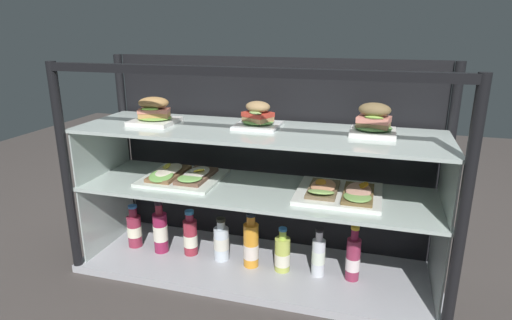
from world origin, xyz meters
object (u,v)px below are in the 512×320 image
Objects in this scene: plated_roll_sandwich_center at (258,117)px; juice_bottle_front_fourth at (135,229)px; plated_roll_sandwich_near_left_corner at (154,113)px; juice_bottle_back_left at (282,254)px; open_sandwich_tray_center at (182,176)px; open_sandwich_tray_far_right at (340,192)px; juice_bottle_tucked_behind at (190,236)px; juice_bottle_front_right_end at (353,258)px; juice_bottle_front_second at (318,256)px; plated_roll_sandwich_right_of_center at (374,122)px; juice_bottle_back_right at (160,231)px; juice_bottle_front_middle at (221,242)px; juice_bottle_near_post at (251,245)px.

juice_bottle_front_fourth is at bearing -174.76° from plated_roll_sandwich_center.
juice_bottle_back_left is at bearing -1.34° from plated_roll_sandwich_near_left_corner.
open_sandwich_tray_center is 0.70m from open_sandwich_tray_far_right.
juice_bottle_front_right_end reaches higher than juice_bottle_tucked_behind.
plated_roll_sandwich_near_left_corner reaches higher than juice_bottle_front_right_end.
plated_roll_sandwich_right_of_center is at bearing 20.03° from juice_bottle_front_second.
juice_bottle_front_right_end is (0.77, -0.01, -0.29)m from open_sandwich_tray_center.
plated_roll_sandwich_near_left_corner reaches higher than juice_bottle_back_left.
open_sandwich_tray_far_right is at bearing -153.96° from plated_roll_sandwich_right_of_center.
open_sandwich_tray_center is 0.30m from juice_bottle_back_right.
plated_roll_sandwich_center reaches higher than juice_bottle_tucked_behind.
open_sandwich_tray_center is 0.30m from juice_bottle_tucked_behind.
juice_bottle_tucked_behind is (0.03, -0.01, -0.29)m from open_sandwich_tray_center.
juice_bottle_back_right reaches higher than juice_bottle_front_right_end.
juice_bottle_front_middle is 0.80× the size of juice_bottle_near_post.
open_sandwich_tray_center is 1.56× the size of juice_bottle_tucked_behind.
open_sandwich_tray_center is 1.35× the size of juice_bottle_near_post.
plated_roll_sandwich_near_left_corner is 0.56m from juice_bottle_back_right.
plated_roll_sandwich_center is 0.44m from open_sandwich_tray_center.
plated_roll_sandwich_right_of_center reaches higher than juice_bottle_front_right_end.
juice_bottle_front_second is (-0.07, -0.01, -0.29)m from open_sandwich_tray_far_right.
juice_bottle_front_right_end is (0.74, -0.00, 0.01)m from juice_bottle_tucked_behind.
plated_roll_sandwich_right_of_center is 0.69× the size of juice_bottle_near_post.
juice_bottle_back_right is 1.19× the size of juice_bottle_front_second.
juice_bottle_back_right is (-0.81, -0.02, -0.28)m from open_sandwich_tray_far_right.
juice_bottle_back_left is at bearing 0.75° from juice_bottle_near_post.
plated_roll_sandwich_center is at bearing 172.54° from juice_bottle_front_right_end.
plated_roll_sandwich_center is at bearing 82.50° from juice_bottle_near_post.
juice_bottle_tucked_behind is 1.08× the size of juice_bottle_back_left.
juice_bottle_front_second is (0.44, -0.00, 0.00)m from juice_bottle_front_middle.
plated_roll_sandwich_right_of_center reaches higher than plated_roll_sandwich_near_left_corner.
juice_bottle_tucked_behind is 0.44m from juice_bottle_back_left.
open_sandwich_tray_far_right is (0.36, -0.05, -0.28)m from plated_roll_sandwich_center.
juice_bottle_near_post is at bearing -1.72° from juice_bottle_front_fourth.
plated_roll_sandwich_near_left_corner is 0.76× the size of juice_bottle_front_right_end.
juice_bottle_near_post reaches higher than juice_bottle_tucked_behind.
plated_roll_sandwich_near_left_corner is at bearing -179.51° from open_sandwich_tray_far_right.
plated_roll_sandwich_center reaches higher than open_sandwich_tray_far_right.
open_sandwich_tray_far_right reaches higher than juice_bottle_front_fourth.
plated_roll_sandwich_center is 0.46m from open_sandwich_tray_far_right.
juice_bottle_near_post is (0.33, -0.03, -0.28)m from open_sandwich_tray_center.
juice_bottle_front_fourth is (-0.15, 0.00, -0.58)m from plated_roll_sandwich_near_left_corner.
juice_bottle_front_middle reaches higher than juice_bottle_back_left.
plated_roll_sandwich_right_of_center is 0.97m from juice_bottle_tucked_behind.
open_sandwich_tray_center is at bearing -172.80° from plated_roll_sandwich_center.
open_sandwich_tray_center is (-0.81, -0.05, -0.28)m from plated_roll_sandwich_right_of_center.
juice_bottle_back_left is at bearing -3.35° from open_sandwich_tray_center.
plated_roll_sandwich_near_left_corner reaches higher than juice_bottle_front_second.
plated_roll_sandwich_near_left_corner is 0.86× the size of juice_bottle_front_second.
plated_roll_sandwich_center is at bearing -179.75° from plated_roll_sandwich_right_of_center.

